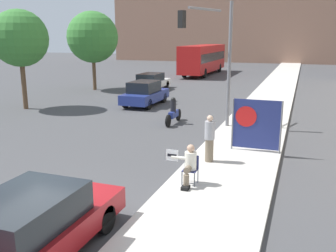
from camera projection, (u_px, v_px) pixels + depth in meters
The scene contains 13 objects.
ground_plane at pixel (47, 225), 8.74m from camera, with size 160.00×160.00×0.00m, color #444447.
sidewalk_curb at pixel (262, 112), 21.34m from camera, with size 3.01×90.00×0.15m, color beige.
seated_protester at pixel (189, 164), 10.62m from camera, with size 0.91×0.77×1.17m.
jogger_on_sidewalk at pixel (210, 138), 12.58m from camera, with size 0.34×0.34×1.60m.
protest_banner at pixel (256, 124), 13.66m from camera, with size 1.80×0.06×1.93m.
traffic_light_pole at pixel (211, 43), 17.58m from camera, with size 2.86×2.62×5.68m.
parked_car_curbside at pixel (30, 227), 7.25m from camera, with size 1.88×4.36×1.40m.
car_on_road_nearest at pixel (145, 93), 23.77m from camera, with size 1.75×4.17×1.55m.
car_on_road_midblock at pixel (151, 82), 30.53m from camera, with size 1.78×4.69×1.38m.
city_bus_on_road at pixel (203, 58), 42.70m from camera, with size 2.51×11.85×3.32m.
motorcycle_on_road at pixel (173, 113), 18.79m from camera, with size 0.28×2.18×1.34m.
street_tree_near_curb at pixel (20, 38), 21.82m from camera, with size 3.32×3.32×5.85m.
street_tree_midblock at pixel (93, 37), 29.90m from camera, with size 4.08×4.08×6.27m.
Camera 1 is at (5.37, -6.51, 4.30)m, focal length 40.00 mm.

